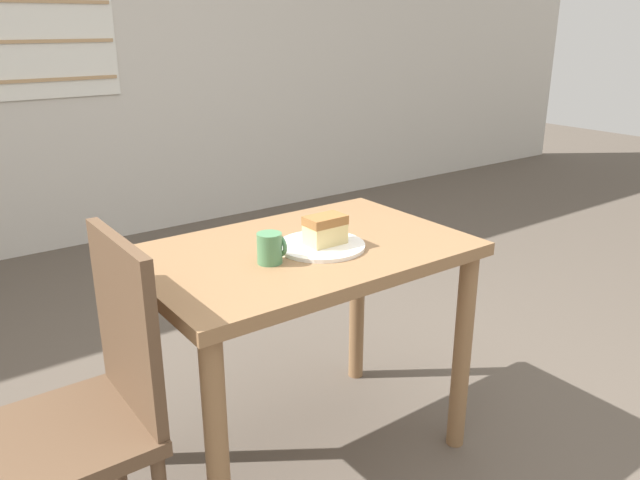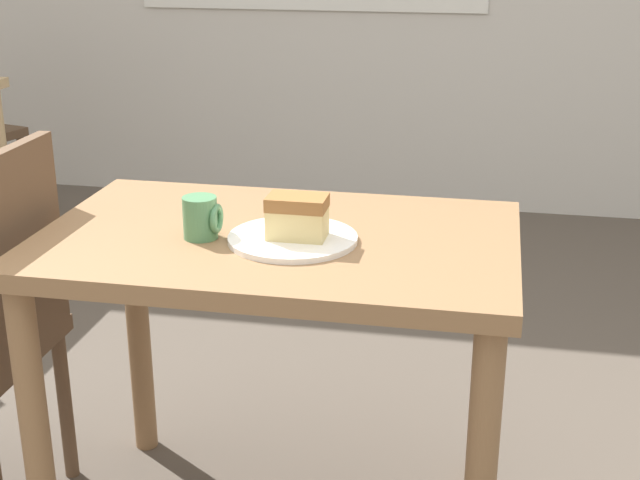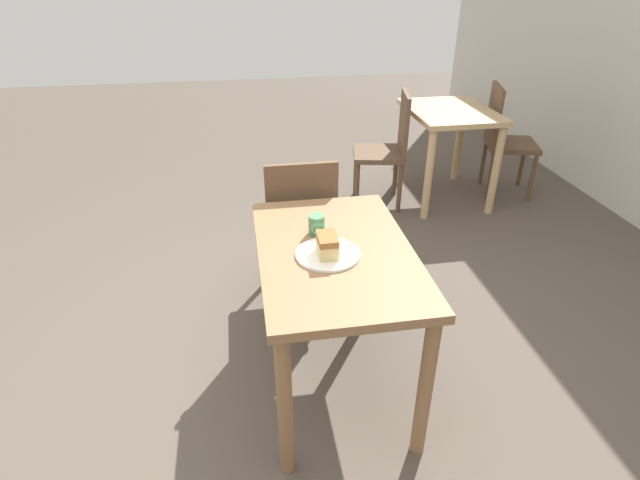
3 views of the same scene
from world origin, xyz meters
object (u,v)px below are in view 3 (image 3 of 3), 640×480
at_px(dining_table_near, 335,274).
at_px(cake_slice, 327,245).
at_px(dining_table_far, 449,127).
at_px(plate, 328,254).
at_px(coffee_mug, 317,225).
at_px(chair_far_opposite, 504,137).
at_px(chair_far_corner, 388,146).
at_px(chair_near_window, 300,227).

relative_size(dining_table_near, cake_slice, 8.33).
distance_m(dining_table_near, dining_table_far, 2.36).
bearing_deg(dining_table_far, plate, -34.22).
xyz_separation_m(dining_table_far, coffee_mug, (1.81, -1.38, 0.18)).
height_order(dining_table_near, cake_slice, cake_slice).
bearing_deg(cake_slice, dining_table_far, 145.84).
distance_m(dining_table_near, chair_far_opposite, 2.71).
bearing_deg(chair_far_opposite, chair_far_corner, 109.00).
distance_m(chair_far_opposite, plate, 2.77).
bearing_deg(chair_near_window, coffee_mug, 90.92).
height_order(chair_near_window, cake_slice, chair_near_window).
xyz_separation_m(plate, coffee_mug, (-0.19, -0.02, 0.04)).
relative_size(cake_slice, coffee_mug, 1.36).
bearing_deg(chair_far_opposite, coffee_mug, 149.73).
bearing_deg(chair_far_opposite, cake_slice, 152.88).
distance_m(dining_table_near, coffee_mug, 0.23).
distance_m(chair_near_window, cake_slice, 0.81).
relative_size(dining_table_far, chair_far_corner, 0.88).
bearing_deg(coffee_mug, cake_slice, 3.03).
relative_size(chair_far_opposite, plate, 3.42).
relative_size(dining_table_far, chair_far_opposite, 0.88).
height_order(chair_near_window, coffee_mug, chair_near_window).
distance_m(dining_table_far, plate, 2.42).
xyz_separation_m(chair_near_window, cake_slice, (0.75, 0.02, 0.31)).
relative_size(chair_far_corner, chair_far_opposite, 1.00).
bearing_deg(cake_slice, chair_near_window, -178.51).
bearing_deg(dining_table_far, coffee_mug, -37.24).
bearing_deg(chair_far_corner, coffee_mug, -14.65).
bearing_deg(dining_table_near, cake_slice, -39.88).
distance_m(dining_table_near, plate, 0.14).
bearing_deg(chair_far_opposite, plate, 152.79).
bearing_deg(dining_table_near, chair_near_window, -174.63).
relative_size(chair_near_window, cake_slice, 7.59).
height_order(plate, cake_slice, cake_slice).
relative_size(dining_table_far, coffee_mug, 9.15).
height_order(dining_table_far, chair_far_corner, chair_far_corner).
height_order(chair_near_window, plate, chair_near_window).
distance_m(plate, cake_slice, 0.05).
height_order(dining_table_near, chair_near_window, chair_near_window).
bearing_deg(plate, chair_far_opposite, 137.16).
bearing_deg(plate, dining_table_far, 145.78).
bearing_deg(chair_far_corner, cake_slice, -12.05).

